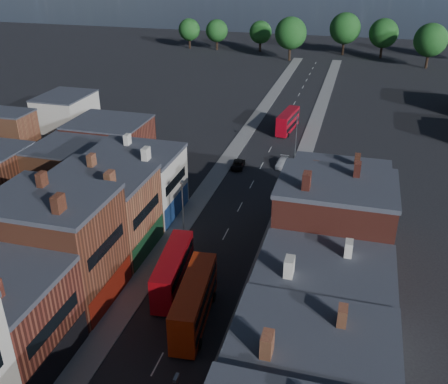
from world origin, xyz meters
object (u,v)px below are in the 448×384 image
Objects in this scene: bus_2 at (288,121)px; ped_3 at (261,303)px; car_3 at (282,163)px; bus_0 at (173,270)px; car_2 at (238,165)px; bus_1 at (194,301)px.

bus_2 is 5.46× the size of ped_3.
car_3 is at bearing -76.79° from bus_2.
ped_3 is (6.20, -57.05, -1.25)m from bus_2.
bus_0 is 1.07× the size of bus_2.
bus_0 is 34.81m from car_2.
car_3 is at bearing 81.58° from bus_1.
bus_1 is 1.14× the size of bus_2.
bus_2 reaches higher than car_3.
bus_2 is at bearing 84.26° from bus_1.
bus_0 reaches higher than car_3.
bus_2 reaches higher than ped_3.
car_2 is 2.41× the size of ped_3.
bus_2 reaches higher than car_2.
bus_2 is at bearing -8.61° from ped_3.
bus_1 reaches higher than bus_0.
car_2 is 7.83m from car_3.
bus_1 is at bearing 104.03° from ped_3.
car_2 is 0.96× the size of car_3.
car_3 is at bearing 18.24° from car_2.
bus_0 is 5.84× the size of ped_3.
bus_2 is 57.40m from ped_3.
car_2 is at bearing 91.92° from bus_1.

